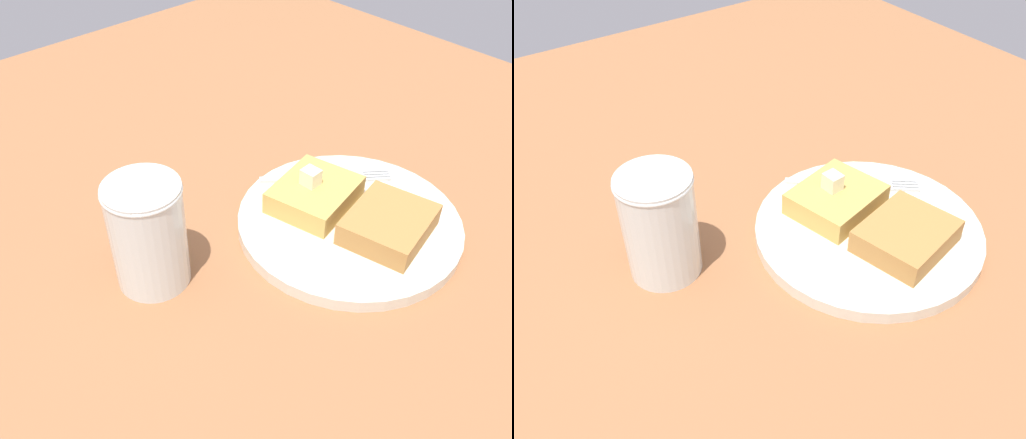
% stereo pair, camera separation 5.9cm
% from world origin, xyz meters
% --- Properties ---
extents(table_surface, '(1.25, 1.25, 0.02)m').
position_xyz_m(table_surface, '(0.00, 0.00, 0.01)').
color(table_surface, '#9C633D').
rests_on(table_surface, ground).
extents(plate, '(0.25, 0.25, 0.01)m').
position_xyz_m(plate, '(0.07, 0.09, 0.03)').
color(plate, silver).
rests_on(plate, table_surface).
extents(toast_slice_left, '(0.10, 0.11, 0.03)m').
position_xyz_m(toast_slice_left, '(0.02, 0.08, 0.05)').
color(toast_slice_left, gold).
rests_on(toast_slice_left, plate).
extents(toast_slice_middle, '(0.10, 0.11, 0.03)m').
position_xyz_m(toast_slice_middle, '(0.11, 0.10, 0.05)').
color(toast_slice_middle, '#B17A3D').
rests_on(toast_slice_middle, plate).
extents(butter_pat_primary, '(0.02, 0.02, 0.02)m').
position_xyz_m(butter_pat_primary, '(0.02, 0.08, 0.07)').
color(butter_pat_primary, '#F3F1C6').
rests_on(butter_pat_primary, toast_slice_left).
extents(fork, '(0.11, 0.13, 0.00)m').
position_xyz_m(fork, '(0.01, 0.13, 0.03)').
color(fork, silver).
rests_on(fork, plate).
extents(syrup_jar, '(0.08, 0.08, 0.12)m').
position_xyz_m(syrup_jar, '(-0.02, -0.11, 0.07)').
color(syrup_jar, '#371505').
rests_on(syrup_jar, table_surface).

